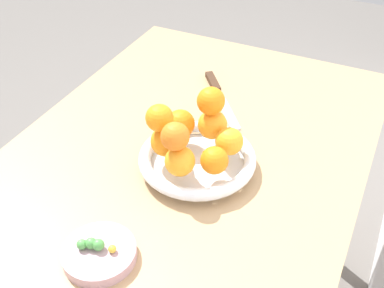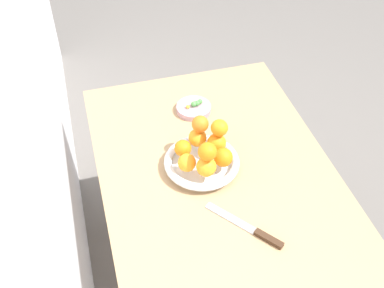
% 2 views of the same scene
% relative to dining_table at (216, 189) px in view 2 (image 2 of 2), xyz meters
% --- Properties ---
extents(ground_plane, '(6.00, 6.00, 0.00)m').
position_rel_dining_table_xyz_m(ground_plane, '(0.00, 0.00, -0.65)').
color(ground_plane, slate).
extents(wall_back, '(4.00, 0.05, 2.50)m').
position_rel_dining_table_xyz_m(wall_back, '(0.00, 0.52, 0.60)').
color(wall_back, white).
rests_on(wall_back, ground_plane).
extents(dining_table, '(1.10, 0.76, 0.74)m').
position_rel_dining_table_xyz_m(dining_table, '(0.00, 0.00, 0.00)').
color(dining_table, tan).
rests_on(dining_table, ground_plane).
extents(fruit_bowl, '(0.25, 0.25, 0.04)m').
position_rel_dining_table_xyz_m(fruit_bowl, '(0.03, 0.04, 0.11)').
color(fruit_bowl, silver).
rests_on(fruit_bowl, dining_table).
extents(candy_dish, '(0.13, 0.13, 0.02)m').
position_rel_dining_table_xyz_m(candy_dish, '(0.32, -0.01, 0.10)').
color(candy_dish, '#B28C99').
rests_on(candy_dish, dining_table).
extents(orange_0, '(0.06, 0.06, 0.06)m').
position_rel_dining_table_xyz_m(orange_0, '(-0.01, -0.01, 0.16)').
color(orange_0, orange).
rests_on(orange_0, fruit_bowl).
extents(orange_1, '(0.06, 0.06, 0.06)m').
position_rel_dining_table_xyz_m(orange_1, '(0.06, -0.01, 0.16)').
color(orange_1, orange).
rests_on(orange_1, fruit_bowl).
extents(orange_2, '(0.06, 0.06, 0.06)m').
position_rel_dining_table_xyz_m(orange_2, '(0.10, 0.04, 0.16)').
color(orange_2, orange).
rests_on(orange_2, fruit_bowl).
extents(orange_3, '(0.06, 0.06, 0.06)m').
position_rel_dining_table_xyz_m(orange_3, '(0.07, 0.10, 0.16)').
color(orange_3, orange).
rests_on(orange_3, fruit_bowl).
extents(orange_4, '(0.06, 0.06, 0.06)m').
position_rel_dining_table_xyz_m(orange_4, '(0.00, 0.10, 0.16)').
color(orange_4, orange).
rests_on(orange_4, fruit_bowl).
extents(orange_5, '(0.06, 0.06, 0.06)m').
position_rel_dining_table_xyz_m(orange_5, '(-0.04, 0.05, 0.16)').
color(orange_5, orange).
rests_on(orange_5, fruit_bowl).
extents(orange_6, '(0.06, 0.06, 0.06)m').
position_rel_dining_table_xyz_m(orange_6, '(-0.03, 0.05, 0.22)').
color(orange_6, orange).
rests_on(orange_6, orange_5).
extents(orange_7, '(0.06, 0.06, 0.06)m').
position_rel_dining_table_xyz_m(orange_7, '(0.10, 0.03, 0.22)').
color(orange_7, orange).
rests_on(orange_7, orange_2).
extents(orange_8, '(0.06, 0.06, 0.06)m').
position_rel_dining_table_xyz_m(orange_8, '(0.06, -0.02, 0.22)').
color(orange_8, orange).
rests_on(orange_8, orange_1).
extents(candy_ball_0, '(0.02, 0.02, 0.02)m').
position_rel_dining_table_xyz_m(candy_ball_0, '(0.33, -0.04, 0.12)').
color(candy_ball_0, '#4C9947').
rests_on(candy_ball_0, candy_dish).
extents(candy_ball_1, '(0.02, 0.02, 0.02)m').
position_rel_dining_table_xyz_m(candy_ball_1, '(0.32, -0.01, 0.12)').
color(candy_ball_1, '#4C9947').
rests_on(candy_ball_1, candy_dish).
extents(candy_ball_2, '(0.02, 0.02, 0.02)m').
position_rel_dining_table_xyz_m(candy_ball_2, '(0.32, -0.02, 0.12)').
color(candy_ball_2, '#4C9947').
rests_on(candy_ball_2, candy_dish).
extents(candy_ball_3, '(0.01, 0.01, 0.01)m').
position_rel_dining_table_xyz_m(candy_ball_3, '(0.31, 0.02, 0.12)').
color(candy_ball_3, gold).
rests_on(candy_ball_3, candy_dish).
extents(knife, '(0.22, 0.18, 0.01)m').
position_rel_dining_table_xyz_m(knife, '(-0.25, -0.02, 0.09)').
color(knife, '#3F2819').
rests_on(knife, dining_table).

